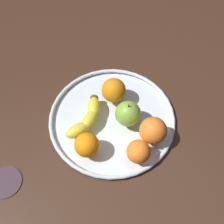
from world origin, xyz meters
The scene contains 9 objects.
ground_plane centered at (0.00, 0.00, -2.00)cm, with size 162.40×162.40×4.00cm, color #3E2719.
fruit_bowl centered at (0.00, 0.00, 0.92)cm, with size 38.94×38.94×1.80cm.
banana centered at (-3.03, 6.80, 3.69)cm, with size 17.23×9.16×3.79cm.
apple centered at (-0.30, -4.80, 5.64)cm, with size 7.68×7.68×8.48cm.
orange_front_right centered at (-12.25, 4.31, 5.29)cm, with size 6.98×6.98×6.98cm, color orange.
orange_back_right centered at (-10.95, -9.92, 5.13)cm, with size 6.66×6.66×6.66cm, color orange.
orange_front_left centered at (7.34, 1.14, 5.61)cm, with size 7.61×7.61×7.61cm, color orange.
orange_center centered at (-4.01, -12.82, 5.76)cm, with size 7.93×7.93×7.93cm, color orange.
ambient_coaster centered at (-25.81, 24.23, 0.30)cm, with size 9.24×9.24×0.60cm, color #3F2D35.
Camera 1 is at (-42.70, -9.78, 75.69)cm, focal length 45.00 mm.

